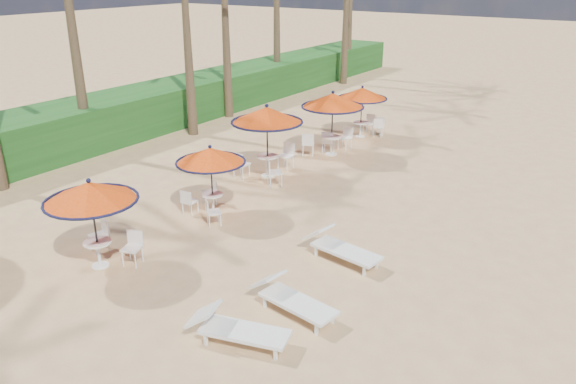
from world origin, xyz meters
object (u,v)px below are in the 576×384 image
station_0 (93,199)px  station_3 (332,108)px  station_4 (364,99)px  station_2 (267,124)px  lounger_mid (290,297)px  lounger_far (339,246)px  station_1 (209,164)px  lounger_near (235,328)px

station_0 → station_3: bearing=89.1°
station_3 → station_4: 2.97m
station_2 → lounger_mid: station_2 is taller
station_0 → lounger_far: 6.11m
station_0 → station_1: 3.94m
station_1 → station_0: bearing=-92.1°
lounger_mid → lounger_far: 2.65m
lounger_near → lounger_mid: (0.30, 1.51, 0.00)m
station_4 → lounger_near: (4.66, -14.44, -1.30)m
station_4 → lounger_far: bearing=-65.6°
station_0 → station_4: size_ratio=1.04×
lounger_mid → station_3: bearing=123.8°
station_4 → lounger_mid: bearing=-69.0°
station_0 → station_2: 7.51m
station_2 → station_3: (0.56, 3.45, -0.04)m
station_0 → station_3: station_3 is taller
station_1 → lounger_near: (4.57, -4.47, -1.23)m
station_4 → lounger_mid: (4.96, -12.92, -1.30)m
station_2 → station_4: bearing=86.0°
station_3 → lounger_far: (4.54, -7.33, -1.51)m
station_3 → lounger_far: size_ratio=1.16×
station_3 → lounger_near: bearing=-68.4°
station_4 → station_0: bearing=-90.3°
station_0 → lounger_near: 4.96m
station_3 → station_4: size_ratio=1.13×
station_2 → lounger_near: bearing=-57.5°
station_1 → station_4: bearing=90.5°
station_3 → lounger_mid: size_ratio=1.19×
lounger_far → lounger_mid: bearing=-75.6°
lounger_near → lounger_mid: 1.54m
station_3 → lounger_far: station_3 is taller
station_2 → station_3: 3.50m
station_3 → lounger_far: bearing=-58.2°
station_1 → lounger_far: station_1 is taller
station_0 → lounger_far: (4.72, 3.62, -1.42)m
station_0 → station_1: station_0 is taller
station_1 → station_3: 7.02m
station_4 → lounger_far: 11.37m
station_1 → station_3: station_3 is taller
station_0 → station_2: (-0.38, 7.49, 0.13)m
station_2 → lounger_far: station_2 is taller
station_0 → station_1: size_ratio=1.08×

